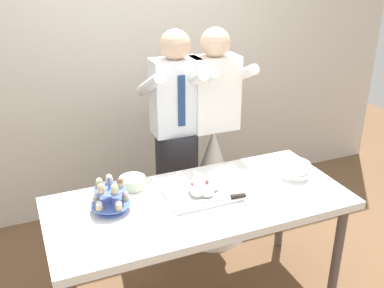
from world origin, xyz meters
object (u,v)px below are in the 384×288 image
(plate_stack, at_px, (294,169))
(person_bride, at_px, (213,169))
(main_cake_tray, at_px, (201,190))
(person_groom, at_px, (177,154))
(dessert_table, at_px, (200,210))
(cupcake_stand, at_px, (110,197))
(round_cake, at_px, (133,184))

(plate_stack, distance_m, person_bride, 0.74)
(main_cake_tray, height_order, plate_stack, main_cake_tray)
(plate_stack, bearing_deg, person_bride, 113.65)
(person_groom, bearing_deg, dessert_table, -99.97)
(person_groom, bearing_deg, main_cake_tray, -98.15)
(cupcake_stand, distance_m, plate_stack, 1.21)
(person_bride, bearing_deg, plate_stack, -66.35)
(round_cake, xyz_separation_m, person_bride, (0.74, 0.40, -0.23))
(round_cake, bearing_deg, plate_stack, -13.43)
(dessert_table, xyz_separation_m, person_groom, (0.12, 0.71, 0.05))
(round_cake, height_order, person_groom, person_groom)
(plate_stack, relative_size, person_bride, 0.12)
(dessert_table, distance_m, cupcake_stand, 0.55)
(cupcake_stand, relative_size, plate_stack, 1.14)
(main_cake_tray, bearing_deg, plate_stack, -0.38)
(dessert_table, height_order, round_cake, round_cake)
(cupcake_stand, height_order, plate_stack, cupcake_stand)
(dessert_table, distance_m, round_cake, 0.45)
(main_cake_tray, bearing_deg, dessert_table, -125.39)
(plate_stack, xyz_separation_m, round_cake, (-1.02, 0.24, -0.01))
(main_cake_tray, height_order, person_groom, person_groom)
(person_groom, xyz_separation_m, person_bride, (0.28, -0.03, -0.16))
(cupcake_stand, height_order, person_bride, person_bride)
(main_cake_tray, distance_m, person_bride, 0.78)
(cupcake_stand, height_order, round_cake, cupcake_stand)
(plate_stack, xyz_separation_m, person_groom, (-0.57, 0.67, -0.08))
(person_groom, bearing_deg, cupcake_stand, -135.87)
(person_groom, distance_m, person_bride, 0.33)
(round_cake, relative_size, person_bride, 0.14)
(plate_stack, bearing_deg, round_cake, 166.57)
(cupcake_stand, relative_size, round_cake, 0.96)
(cupcake_stand, bearing_deg, main_cake_tray, -5.17)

